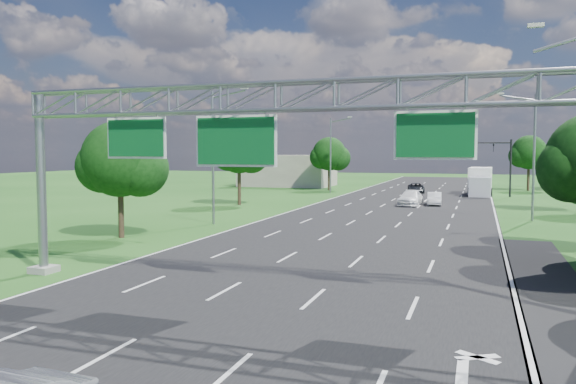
% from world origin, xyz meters
% --- Properties ---
extents(ground, '(220.00, 220.00, 0.00)m').
position_xyz_m(ground, '(0.00, 30.00, 0.00)').
color(ground, '#1A4A16').
rests_on(ground, ground).
extents(road, '(18.00, 180.00, 0.02)m').
position_xyz_m(road, '(0.00, 30.00, 0.00)').
color(road, black).
rests_on(road, ground).
extents(road_flare, '(3.00, 30.00, 0.02)m').
position_xyz_m(road_flare, '(10.20, 14.00, 0.00)').
color(road_flare, black).
rests_on(road_flare, ground).
extents(sign_gantry, '(23.50, 1.00, 9.56)m').
position_xyz_m(sign_gantry, '(0.33, 12.00, 6.89)').
color(sign_gantry, gray).
rests_on(sign_gantry, ground).
extents(traffic_signal, '(12.21, 0.24, 7.00)m').
position_xyz_m(traffic_signal, '(7.48, 65.00, 5.17)').
color(traffic_signal, black).
rests_on(traffic_signal, ground).
extents(streetlight_l_near, '(2.97, 0.22, 10.16)m').
position_xyz_m(streetlight_l_near, '(-11.30, 30.00, 5.58)').
color(streetlight_l_near, gray).
rests_on(streetlight_l_near, ground).
extents(streetlight_l_far, '(2.97, 0.22, 10.16)m').
position_xyz_m(streetlight_l_far, '(-11.30, 65.00, 5.58)').
color(streetlight_l_far, gray).
rests_on(streetlight_l_far, ground).
extents(streetlight_r_mid, '(2.97, 0.22, 10.16)m').
position_xyz_m(streetlight_r_mid, '(11.30, 40.00, 5.58)').
color(streetlight_r_mid, gray).
rests_on(streetlight_r_mid, ground).
extents(tree_verge_la, '(5.76, 4.80, 7.40)m').
position_xyz_m(tree_verge_la, '(-13.92, 22.04, 4.76)').
color(tree_verge_la, '#2D2116').
rests_on(tree_verge_la, ground).
extents(tree_verge_lb, '(5.76, 4.80, 8.06)m').
position_xyz_m(tree_verge_lb, '(-15.92, 45.04, 5.41)').
color(tree_verge_lb, '#2D2116').
rests_on(tree_verge_lb, ground).
extents(tree_verge_lc, '(5.76, 4.80, 7.62)m').
position_xyz_m(tree_verge_lc, '(-12.92, 70.04, 4.98)').
color(tree_verge_lc, '#2D2116').
rests_on(tree_verge_lc, ground).
extents(tree_verge_re, '(5.76, 4.80, 7.84)m').
position_xyz_m(tree_verge_re, '(14.08, 78.04, 5.20)').
color(tree_verge_re, '#2D2116').
rests_on(tree_verge_re, ground).
extents(building_left, '(14.00, 10.00, 5.00)m').
position_xyz_m(building_left, '(-22.00, 78.00, 2.50)').
color(building_left, gray).
rests_on(building_left, ground).
extents(car_queue_a, '(2.29, 5.23, 1.50)m').
position_xyz_m(car_queue_a, '(0.83, 50.23, 0.75)').
color(car_queue_a, white).
rests_on(car_queue_a, ground).
extents(car_queue_b, '(2.76, 4.92, 1.30)m').
position_xyz_m(car_queue_b, '(-0.61, 68.80, 0.65)').
color(car_queue_b, black).
rests_on(car_queue_b, ground).
extents(car_queue_d, '(1.70, 4.08, 1.31)m').
position_xyz_m(car_queue_d, '(3.11, 51.38, 0.66)').
color(car_queue_d, white).
rests_on(car_queue_d, ground).
extents(box_truck, '(2.99, 9.29, 3.48)m').
position_xyz_m(box_truck, '(7.56, 67.68, 1.67)').
color(box_truck, white).
rests_on(box_truck, ground).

